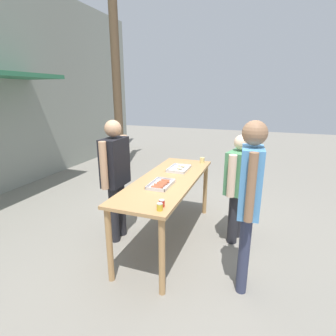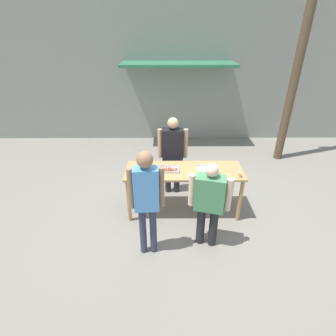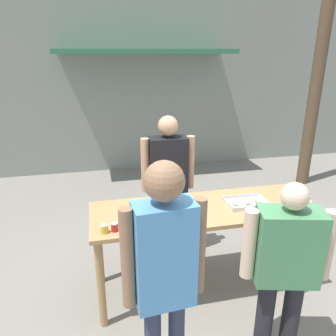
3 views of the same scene
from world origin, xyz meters
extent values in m
plane|color=gray|center=(0.00, 0.00, 0.00)|extent=(24.00, 24.00, 0.00)
cube|color=tan|center=(0.00, 0.00, 0.93)|extent=(2.22, 0.76, 0.04)
cylinder|color=tan|center=(-1.05, -0.31, 0.45)|extent=(0.07, 0.07, 0.91)
cylinder|color=tan|center=(1.05, -0.31, 0.45)|extent=(0.07, 0.07, 0.91)
cylinder|color=tan|center=(-1.05, 0.31, 0.45)|extent=(0.07, 0.07, 0.91)
cylinder|color=tan|center=(1.05, 0.31, 0.45)|extent=(0.07, 0.07, 0.91)
cube|color=silver|center=(-0.31, -0.02, 0.95)|extent=(0.42, 0.26, 0.01)
cube|color=silver|center=(-0.31, -0.14, 0.97)|extent=(0.42, 0.01, 0.03)
cube|color=silver|center=(-0.31, 0.11, 0.97)|extent=(0.42, 0.01, 0.03)
cube|color=silver|center=(-0.51, -0.02, 0.97)|extent=(0.01, 0.26, 0.03)
cube|color=silver|center=(-0.10, -0.02, 0.97)|extent=(0.01, 0.26, 0.03)
cylinder|color=#A34C2D|center=(-0.48, -0.01, 0.97)|extent=(0.03, 0.12, 0.02)
cylinder|color=#A34C2D|center=(-0.45, -0.01, 0.97)|extent=(0.04, 0.15, 0.03)
cylinder|color=#A34C2D|center=(-0.41, -0.01, 0.97)|extent=(0.04, 0.15, 0.03)
cylinder|color=#A34C2D|center=(-0.37, -0.01, 0.97)|extent=(0.04, 0.12, 0.03)
cylinder|color=#A34C2D|center=(-0.34, -0.01, 0.97)|extent=(0.03, 0.14, 0.03)
cylinder|color=#A34C2D|center=(-0.30, -0.02, 0.97)|extent=(0.04, 0.12, 0.03)
cylinder|color=#A34C2D|center=(-0.27, -0.02, 0.97)|extent=(0.03, 0.14, 0.03)
cylinder|color=#A34C2D|center=(-0.24, -0.02, 0.97)|extent=(0.04, 0.12, 0.03)
cylinder|color=#A34C2D|center=(-0.21, -0.02, 0.97)|extent=(0.03, 0.14, 0.02)
cylinder|color=#A34C2D|center=(-0.17, -0.02, 0.97)|extent=(0.03, 0.11, 0.02)
cylinder|color=#A34C2D|center=(-0.14, -0.01, 0.97)|extent=(0.03, 0.12, 0.02)
cube|color=silver|center=(0.45, -0.02, 0.95)|extent=(0.41, 0.29, 0.01)
cube|color=silver|center=(0.45, -0.15, 0.97)|extent=(0.41, 0.01, 0.03)
cube|color=silver|center=(0.45, 0.12, 0.97)|extent=(0.41, 0.01, 0.03)
cube|color=silver|center=(0.25, -0.02, 0.97)|extent=(0.01, 0.29, 0.03)
cube|color=silver|center=(0.65, -0.02, 0.97)|extent=(0.01, 0.29, 0.03)
ellipsoid|color=beige|center=(0.32, -0.01, 0.97)|extent=(0.05, 0.10, 0.04)
ellipsoid|color=beige|center=(0.45, -0.02, 0.98)|extent=(0.06, 0.10, 0.04)
ellipsoid|color=beige|center=(0.57, -0.02, 0.98)|extent=(0.08, 0.12, 0.05)
cylinder|color=gold|center=(-0.98, -0.27, 0.98)|extent=(0.06, 0.06, 0.07)
cylinder|color=#B2B2B7|center=(-0.98, -0.27, 1.02)|extent=(0.06, 0.06, 0.01)
cylinder|color=#B22319|center=(-0.89, -0.25, 0.98)|extent=(0.06, 0.06, 0.07)
cylinder|color=#B2B2B7|center=(-0.89, -0.25, 1.02)|extent=(0.06, 0.06, 0.01)
cylinder|color=#DBC67A|center=(0.97, -0.26, 0.99)|extent=(0.08, 0.08, 0.09)
cylinder|color=#232328|center=(-0.30, 0.71, 0.42)|extent=(0.13, 0.13, 0.84)
cylinder|color=#232328|center=(-0.11, 0.70, 0.42)|extent=(0.13, 0.13, 0.84)
cube|color=black|center=(-0.20, 0.71, 1.17)|extent=(0.44, 0.24, 0.66)
sphere|color=tan|center=(-0.20, 0.71, 1.63)|extent=(0.23, 0.23, 0.23)
cylinder|color=tan|center=(-0.47, 0.71, 1.18)|extent=(0.10, 0.10, 0.63)
cylinder|color=tan|center=(0.06, 0.70, 1.18)|extent=(0.10, 0.10, 0.63)
cylinder|color=#333851|center=(-0.55, -1.10, 0.44)|extent=(0.11, 0.11, 0.89)
cylinder|color=#333851|center=(-0.72, -1.11, 0.44)|extent=(0.11, 0.11, 0.89)
cube|color=#5193D1|center=(-0.63, -1.10, 1.24)|extent=(0.39, 0.23, 0.70)
sphere|color=#936B4C|center=(-0.63, -1.10, 1.73)|extent=(0.24, 0.24, 0.24)
cylinder|color=#936B4C|center=(-0.41, -1.09, 1.25)|extent=(0.08, 0.08, 0.67)
cylinder|color=#936B4C|center=(-0.86, -1.12, 1.25)|extent=(0.08, 0.08, 0.67)
cylinder|color=#232328|center=(0.45, -0.95, 0.37)|extent=(0.14, 0.14, 0.74)
cylinder|color=#232328|center=(0.24, -0.89, 0.37)|extent=(0.14, 0.14, 0.74)
cube|color=#478456|center=(0.35, -0.92, 1.04)|extent=(0.52, 0.37, 0.59)
sphere|color=beige|center=(0.35, -0.92, 1.45)|extent=(0.20, 0.20, 0.20)
cylinder|color=beige|center=(0.63, -0.99, 1.05)|extent=(0.11, 0.11, 0.56)
cylinder|color=beige|center=(0.07, -0.85, 1.05)|extent=(0.11, 0.11, 0.56)
cylinder|color=brown|center=(2.85, 2.42, 3.43)|extent=(0.22, 0.22, 6.86)
camera|label=1|loc=(-3.22, -1.17, 2.10)|focal=28.00mm
camera|label=2|loc=(-0.33, -4.32, 3.35)|focal=28.00mm
camera|label=3|loc=(-0.99, -2.77, 2.42)|focal=35.00mm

